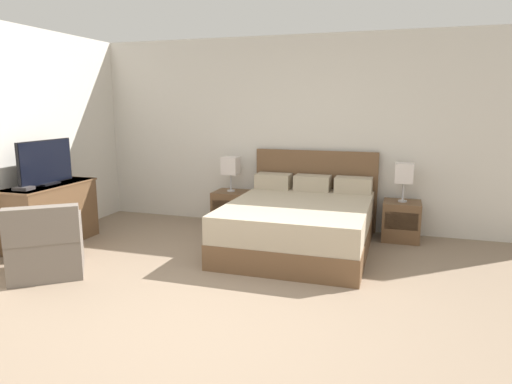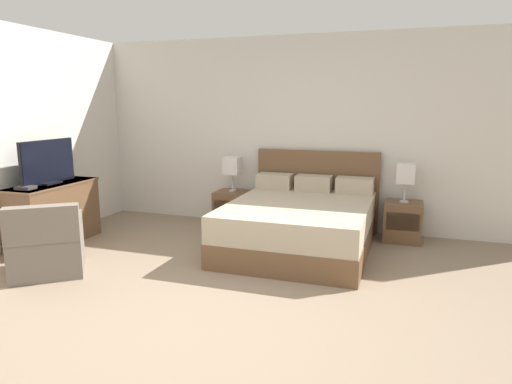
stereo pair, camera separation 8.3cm
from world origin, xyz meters
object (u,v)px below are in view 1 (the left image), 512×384
Objects in this scene: table_lamp_right at (404,174)px; book_red_cover at (24,188)px; bed at (300,223)px; tv at (46,163)px; nightstand_right at (401,221)px; armchair_by_window at (46,248)px; table_lamp_left at (231,166)px; dresser at (51,214)px; nightstand_left at (231,208)px.

book_red_cover is (-4.11, -1.92, -0.08)m from table_lamp_right.
tv is (-2.96, -0.82, 0.71)m from bed.
armchair_by_window is (-3.44, -2.38, 0.03)m from nightstand_right.
nightstand_right is 4.47m from tv.
table_lamp_right is (2.33, 0.00, 0.00)m from table_lamp_left.
dresser is at bearing 128.70° from armchair_by_window.
tv is at bearing -164.58° from bed.
table_lamp_left is 2.33m from table_lamp_right.
dresser is 1.25× the size of armchair_by_window.
dresser is (-1.79, -1.52, 0.14)m from nightstand_left.
tv is (-4.12, -1.54, 0.77)m from nightstand_right.
table_lamp_left reaches higher than book_red_cover.
table_lamp_left is 0.51× the size of armchair_by_window.
table_lamp_left is at bearing 65.00° from armchair_by_window.
bed is 1.71× the size of dresser.
nightstand_right is 2.41m from table_lamp_left.
nightstand_left is at bearing 40.72° from tv.
table_lamp_left is 2.37m from tv.
table_lamp_left is 2.40m from dresser.
table_lamp_left reaches higher than nightstand_right.
nightstand_right is at bearing 20.25° from dresser.
book_red_cover is (-1.78, -1.92, -0.08)m from table_lamp_left.
nightstand_right is at bearing 0.00° from nightstand_left.
table_lamp_left is (-1.16, 0.73, 0.55)m from bed.
dresser is (-2.96, -0.79, 0.08)m from bed.
bed is at bearing 15.42° from tv.
table_lamp_right is 2.57× the size of book_red_cover.
table_lamp_right is at bearing 20.53° from tv.
tv reaches higher than table_lamp_left.
nightstand_left is 2.62m from armchair_by_window.
table_lamp_left is at bearing 40.31° from dresser.
bed reaches higher than nightstand_right.
table_lamp_right reaches higher than nightstand_right.
armchair_by_window is (-1.11, -2.38, -0.58)m from table_lamp_left.
armchair_by_window is at bearing -115.01° from nightstand_left.
dresser is at bearing -139.72° from nightstand_left.
nightstand_left is 2.33m from nightstand_right.
dresser is (-4.12, -1.52, 0.14)m from nightstand_right.
dresser reaches higher than nightstand_left.
bed is 1.48m from table_lamp_right.
nightstand_left is 1.02× the size of table_lamp_right.
table_lamp_left is (0.00, 0.00, 0.61)m from nightstand_left.
tv is (-4.12, -1.54, 0.16)m from table_lamp_right.
table_lamp_left reaches higher than armchair_by_window.
dresser is at bearing -159.75° from nightstand_right.
nightstand_right is 4.18m from armchair_by_window.
nightstand_left is at bearing 180.00° from nightstand_right.
tv is 0.88× the size of armchair_by_window.
book_red_cover is 0.20× the size of armchair_by_window.
armchair_by_window is at bearing -145.33° from table_lamp_right.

